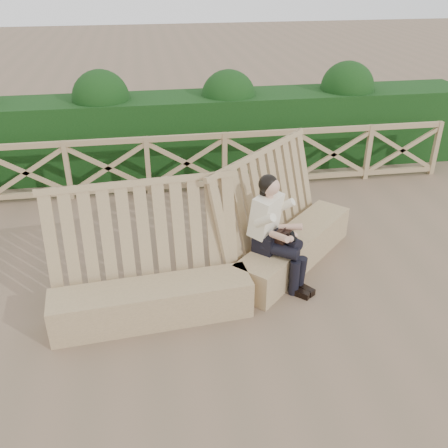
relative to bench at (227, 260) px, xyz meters
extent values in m
plane|color=brown|center=(-0.21, -0.30, -0.41)|extent=(60.00, 60.00, 0.00)
cube|color=#8C7450|center=(-1.00, -0.54, -0.17)|extent=(2.44, 0.70, 0.49)
cube|color=#8C7450|center=(-1.03, -0.27, 0.41)|extent=(2.44, 0.66, 1.60)
cube|color=#8C7450|center=(1.06, 0.40, -0.17)|extent=(2.08, 2.04, 0.49)
cube|color=#8C7450|center=(0.88, 0.60, 0.41)|extent=(2.05, 2.00, 1.60)
cube|color=black|center=(0.58, 0.09, 0.20)|extent=(0.48, 0.48, 0.24)
cube|color=#F1E7C7|center=(0.54, 0.12, 0.57)|extent=(0.53, 0.53, 0.58)
sphere|color=tan|center=(0.58, 0.09, 0.99)|extent=(0.33, 0.33, 0.23)
sphere|color=black|center=(0.55, 0.11, 1.01)|extent=(0.36, 0.36, 0.25)
cylinder|color=black|center=(0.68, -0.14, 0.18)|extent=(0.48, 0.47, 0.16)
cylinder|color=black|center=(0.78, 0.00, 0.25)|extent=(0.48, 0.47, 0.18)
cylinder|color=black|center=(0.84, -0.32, -0.17)|extent=(0.19, 0.19, 0.49)
cylinder|color=black|center=(0.95, -0.24, -0.17)|extent=(0.19, 0.19, 0.49)
cube|color=black|center=(0.92, -0.39, -0.37)|extent=(0.26, 0.25, 0.09)
cube|color=black|center=(1.01, -0.32, -0.37)|extent=(0.26, 0.25, 0.09)
cube|color=black|center=(0.74, -0.03, 0.31)|extent=(0.27, 0.28, 0.16)
cube|color=black|center=(0.85, -0.17, 0.37)|extent=(0.12, 0.12, 0.13)
cube|color=#927A55|center=(-0.21, 3.20, 0.64)|extent=(10.10, 0.07, 0.10)
cube|color=#927A55|center=(-0.21, 3.20, -0.29)|extent=(10.10, 0.07, 0.10)
cube|color=black|center=(-0.21, 4.40, 0.34)|extent=(12.00, 1.20, 1.50)
camera|label=1|loc=(-0.94, -5.48, 3.55)|focal=40.00mm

